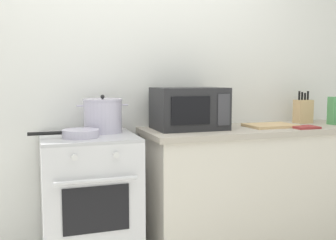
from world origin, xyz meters
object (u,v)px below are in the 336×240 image
object	(u,v)px
stock_pot	(103,115)
frying_pan	(79,134)
stove	(90,204)
pasta_box	(335,111)
microwave	(189,108)
cutting_board	(270,126)
knife_block	(303,111)
oven_mitt	(305,127)

from	to	relation	value
stock_pot	frying_pan	size ratio (longest dim) A/B	0.82
stove	frying_pan	bearing A→B (deg)	-126.61
stove	pasta_box	world-z (taller)	pasta_box
microwave	cutting_board	bearing A→B (deg)	-7.04
stove	microwave	world-z (taller)	microwave
stock_pot	microwave	size ratio (longest dim) A/B	0.70
stove	microwave	size ratio (longest dim) A/B	1.84
stock_pot	frying_pan	distance (m)	0.28
pasta_box	microwave	bearing A→B (deg)	174.85
cutting_board	stove	bearing A→B (deg)	-179.95
stock_pot	cutting_board	xyz separation A→B (m)	(1.25, -0.11, -0.10)
microwave	pasta_box	world-z (taller)	microwave
cutting_board	pasta_box	size ratio (longest dim) A/B	1.64
microwave	knife_block	distance (m)	1.03
frying_pan	oven_mitt	xyz separation A→B (m)	(1.62, -0.07, -0.02)
frying_pan	knife_block	xyz separation A→B (m)	(1.83, 0.23, 0.07)
stock_pot	microwave	distance (m)	0.62
stove	cutting_board	distance (m)	1.45
cutting_board	knife_block	bearing A→B (deg)	19.35
microwave	pasta_box	distance (m)	1.20
knife_block	frying_pan	bearing A→B (deg)	-172.89
stock_pot	microwave	xyz separation A→B (m)	(0.62, -0.03, 0.04)
stove	knife_block	distance (m)	1.86
stove	oven_mitt	xyz separation A→B (m)	(1.56, -0.16, 0.47)
microwave	oven_mitt	distance (m)	0.87
stock_pot	cutting_board	size ratio (longest dim) A/B	0.97
stove	stock_pot	size ratio (longest dim) A/B	2.63
microwave	oven_mitt	xyz separation A→B (m)	(0.82, -0.24, -0.14)
knife_block	stock_pot	bearing A→B (deg)	-178.99
knife_block	pasta_box	xyz separation A→B (m)	(0.17, -0.17, 0.01)
stove	cutting_board	world-z (taller)	cutting_board
frying_pan	oven_mitt	size ratio (longest dim) A/B	2.37
stove	knife_block	world-z (taller)	knife_block
stock_pot	cutting_board	bearing A→B (deg)	-5.07
knife_block	oven_mitt	world-z (taller)	knife_block
pasta_box	oven_mitt	world-z (taller)	pasta_box
microwave	pasta_box	xyz separation A→B (m)	(1.20, -0.11, -0.04)
stock_pot	oven_mitt	distance (m)	1.47
stove	frying_pan	world-z (taller)	frying_pan
stove	stock_pot	world-z (taller)	stock_pot
microwave	oven_mitt	size ratio (longest dim) A/B	2.78
stock_pot	pasta_box	distance (m)	1.82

